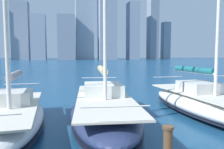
% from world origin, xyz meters
% --- Properties ---
extents(city_skyline, '(165.54, 23.40, 54.21)m').
position_xyz_m(city_skyline, '(-2.62, -158.39, 21.95)').
color(city_skyline, '#8791A0').
rests_on(city_skyline, ground).
extents(sailboat_teal, '(3.30, 9.06, 10.22)m').
position_xyz_m(sailboat_teal, '(-5.15, -6.70, 0.63)').
color(sailboat_teal, white).
rests_on(sailboat_teal, ground).
extents(sailboat_tan, '(3.81, 8.99, 9.24)m').
position_xyz_m(sailboat_tan, '(0.22, -6.53, 0.65)').
color(sailboat_tan, navy).
rests_on(sailboat_tan, ground).
extents(sailboat_grey, '(2.89, 7.48, 11.26)m').
position_xyz_m(sailboat_grey, '(4.11, -6.25, 0.63)').
color(sailboat_grey, silver).
rests_on(sailboat_grey, ground).
extents(mooring_post, '(0.26, 0.26, 0.91)m').
position_xyz_m(mooring_post, '(-0.25, -1.10, 1.07)').
color(mooring_post, '#423323').
rests_on(mooring_post, dock_pier).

